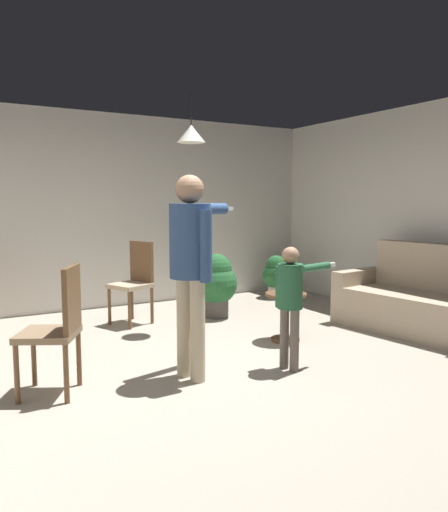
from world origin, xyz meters
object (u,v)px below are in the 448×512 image
object	(u,v)px
person_child	(291,294)
dining_chair_by_counter	(135,279)
potted_plant_corner	(216,282)
potted_plant_by_wall	(276,274)
person_adult	(192,254)
dining_chair_near_wall	(58,325)
couch_floral	(419,303)
side_table_by_couch	(286,311)
spare_remote_on_table	(285,292)

from	to	relation	value
person_child	dining_chair_by_counter	xyz separation A→B (m)	(-0.60, 2.31, -0.14)
potted_plant_corner	potted_plant_by_wall	size ratio (longest dim) A/B	1.25
person_adult	dining_chair_near_wall	size ratio (longest dim) A/B	1.70
potted_plant_corner	couch_floral	bearing A→B (deg)	-46.67
potted_plant_corner	potted_plant_by_wall	xyz separation A→B (m)	(1.44, 0.68, -0.09)
dining_chair_by_counter	person_adult	bearing A→B (deg)	150.77
person_adult	potted_plant_by_wall	distance (m)	3.77
side_table_by_couch	dining_chair_near_wall	distance (m)	2.44
dining_chair_near_wall	potted_plant_corner	size ratio (longest dim) A/B	1.21
side_table_by_couch	potted_plant_by_wall	bearing A→B (deg)	56.50
potted_plant_corner	spare_remote_on_table	bearing A→B (deg)	-87.67
spare_remote_on_table	dining_chair_near_wall	bearing A→B (deg)	-173.31
couch_floral	dining_chair_near_wall	distance (m)	3.99
potted_plant_by_wall	person_adult	bearing A→B (deg)	-136.85
couch_floral	side_table_by_couch	distance (m)	1.63
spare_remote_on_table	dining_chair_by_counter	bearing A→B (deg)	124.03
dining_chair_near_wall	potted_plant_corner	xyz separation A→B (m)	(2.31, 1.65, -0.09)
side_table_by_couch	potted_plant_by_wall	world-z (taller)	potted_plant_by_wall
person_adult	dining_chair_by_counter	xyz separation A→B (m)	(0.24, 2.07, -0.51)
side_table_by_couch	potted_plant_corner	world-z (taller)	potted_plant_corner
dining_chair_near_wall	potted_plant_by_wall	bearing A→B (deg)	-30.03
side_table_by_couch	person_adult	size ratio (longest dim) A/B	0.31
spare_remote_on_table	potted_plant_by_wall	bearing A→B (deg)	56.07
person_adult	side_table_by_couch	bearing A→B (deg)	97.65
person_child	couch_floral	bearing A→B (deg)	86.04
dining_chair_near_wall	potted_plant_corner	distance (m)	2.84
potted_plant_by_wall	dining_chair_by_counter	bearing A→B (deg)	-169.28
person_adult	person_child	xyz separation A→B (m)	(0.85, -0.24, -0.37)
dining_chair_by_counter	potted_plant_corner	distance (m)	1.04
person_adult	potted_plant_corner	xyz separation A→B (m)	(1.26, 1.85, -0.60)
side_table_by_couch	potted_plant_by_wall	distance (m)	2.42
person_child	spare_remote_on_table	distance (m)	0.87
person_adult	dining_chair_near_wall	world-z (taller)	person_adult
dining_chair_near_wall	potted_plant_corner	bearing A→B (deg)	-26.32
couch_floral	spare_remote_on_table	size ratio (longest dim) A/B	14.52
dining_chair_near_wall	spare_remote_on_table	xyz separation A→B (m)	(2.36, 0.28, -0.01)
spare_remote_on_table	side_table_by_couch	bearing A→B (deg)	39.63
side_table_by_couch	dining_chair_by_counter	xyz separation A→B (m)	(-1.12, 1.55, 0.22)
person_child	potted_plant_by_wall	distance (m)	3.35
person_adult	person_child	world-z (taller)	person_adult
person_child	potted_plant_corner	distance (m)	2.15
potted_plant_corner	person_child	bearing A→B (deg)	-101.21
dining_chair_near_wall	spare_remote_on_table	distance (m)	2.38
person_adult	potted_plant_by_wall	xyz separation A→B (m)	(2.70, 2.53, -0.69)
potted_plant_corner	spare_remote_on_table	size ratio (longest dim) A/B	6.33
person_child	spare_remote_on_table	size ratio (longest dim) A/B	8.44
dining_chair_by_counter	potted_plant_by_wall	size ratio (longest dim) A/B	1.52
side_table_by_couch	dining_chair_near_wall	bearing A→B (deg)	-172.48
person_child	potted_plant_by_wall	bearing A→B (deg)	133.73
dining_chair_by_counter	spare_remote_on_table	distance (m)	1.92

